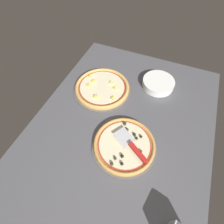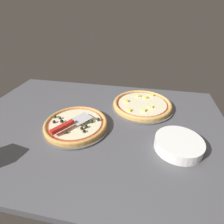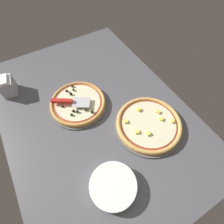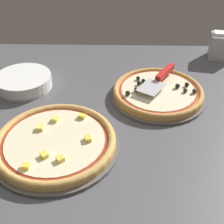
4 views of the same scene
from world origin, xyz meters
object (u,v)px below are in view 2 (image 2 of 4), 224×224
pizza_back (142,104)px  plate_stack (179,144)px  pizza_front (76,124)px  serving_spatula (68,125)px

pizza_back → plate_stack: bearing=-62.1°
plate_stack → pizza_front: bearing=173.5°
serving_spatula → plate_stack: serving_spatula is taller
pizza_back → serving_spatula: (-34.80, -33.68, 3.39)cm
pizza_back → serving_spatula: 48.54cm
serving_spatula → plate_stack: 52.76cm
pizza_back → serving_spatula: bearing=-135.9°
pizza_front → plate_stack: same height
pizza_front → pizza_back: bearing=40.2°
pizza_back → plate_stack: size_ratio=1.70×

